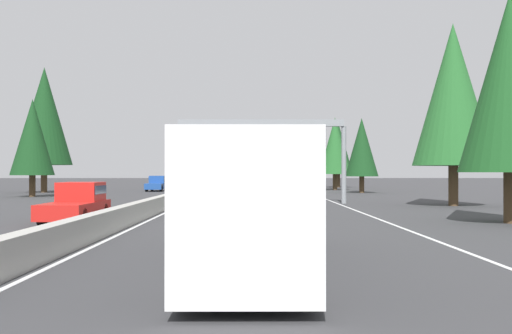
{
  "coord_description": "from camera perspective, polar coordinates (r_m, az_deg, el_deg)",
  "views": [
    {
      "loc": [
        -2.14,
        -5.28,
        2.36
      ],
      "look_at": [
        64.26,
        -5.6,
        2.89
      ],
      "focal_mm": 41.85,
      "sensor_mm": 36.0,
      "label": 1
    }
  ],
  "objects": [
    {
      "name": "oncoming_far",
      "position": [
        29.31,
        -16.71,
        -3.27
      ],
      "size": [
        5.6,
        2.0,
        1.86
      ],
      "rotation": [
        0.0,
        0.0,
        3.14
      ],
      "color": "red",
      "rests_on": "ground"
    },
    {
      "name": "ground_plane",
      "position": [
        62.41,
        -5.14,
        -2.62
      ],
      "size": [
        320.0,
        320.0,
        0.0
      ],
      "primitive_type": "plane",
      "color": "#38383A"
    },
    {
      "name": "conifer_right_far",
      "position": [
        77.84,
        7.56,
        2.02
      ],
      "size": [
        4.14,
        4.14,
        9.4
      ],
      "color": "#4C3823",
      "rests_on": "ground"
    },
    {
      "name": "shoulder_stripe_right",
      "position": [
        72.45,
        4.67,
        -2.32
      ],
      "size": [
        160.0,
        0.16,
        0.01
      ],
      "primitive_type": "cube",
      "color": "silver",
      "rests_on": "ground"
    },
    {
      "name": "bus_far_left",
      "position": [
        14.99,
        -0.74,
        -2.93
      ],
      "size": [
        11.5,
        2.55,
        3.1
      ],
      "color": "white",
      "rests_on": "ground"
    },
    {
      "name": "conifer_right_mid",
      "position": [
        67.87,
        10.07,
        1.86
      ],
      "size": [
        3.7,
        3.7,
        8.4
      ],
      "color": "#4C3823",
      "rests_on": "ground"
    },
    {
      "name": "conifer_left_near",
      "position": [
        60.27,
        -20.59,
        2.67
      ],
      "size": [
        4.07,
        4.07,
        9.26
      ],
      "color": "#4C3823",
      "rests_on": "ground"
    },
    {
      "name": "conifer_left_mid",
      "position": [
        72.25,
        -19.59,
        4.6
      ],
      "size": [
        6.29,
        6.29,
        14.29
      ],
      "color": "#4C3823",
      "rests_on": "ground"
    },
    {
      "name": "sedan_mid_left",
      "position": [
        45.83,
        -4.43,
        -2.55
      ],
      "size": [
        4.4,
        1.8,
        1.47
      ],
      "color": "white",
      "rests_on": "ground"
    },
    {
      "name": "oncoming_near",
      "position": [
        73.94,
        -9.46,
        -1.57
      ],
      "size": [
        5.6,
        2.0,
        1.86
      ],
      "rotation": [
        0.0,
        0.0,
        3.14
      ],
      "color": "#1E4793",
      "rests_on": "ground"
    },
    {
      "name": "sign_gantry_overhead",
      "position": [
        44.22,
        0.7,
        2.92
      ],
      "size": [
        0.5,
        12.68,
        6.24
      ],
      "color": "gray",
      "rests_on": "ground"
    },
    {
      "name": "conifer_right_distant",
      "position": [
        90.7,
        7.86,
        1.85
      ],
      "size": [
        4.35,
        4.35,
        9.88
      ],
      "color": "#4C3823",
      "rests_on": "ground"
    },
    {
      "name": "minivan_near_right",
      "position": [
        72.97,
        -3.19,
        -1.56
      ],
      "size": [
        5.0,
        1.95,
        1.69
      ],
      "color": "silver",
      "rests_on": "ground"
    },
    {
      "name": "shoulder_stripe_median",
      "position": [
        72.36,
        -4.27,
        -2.32
      ],
      "size": [
        160.0,
        0.16,
        0.01
      ],
      "primitive_type": "cube",
      "color": "silver",
      "rests_on": "ground"
    },
    {
      "name": "box_truck_distant_b",
      "position": [
        109.04,
        -2.1,
        -0.85
      ],
      "size": [
        8.5,
        2.4,
        2.95
      ],
      "color": "gold",
      "rests_on": "ground"
    },
    {
      "name": "conifer_right_near",
      "position": [
        43.77,
        18.32,
        6.59
      ],
      "size": [
        5.58,
        5.58,
        12.68
      ],
      "color": "#4C3823",
      "rests_on": "ground"
    },
    {
      "name": "median_barrier",
      "position": [
        82.35,
        -4.16,
        -1.78
      ],
      "size": [
        180.0,
        0.56,
        0.9
      ],
      "primitive_type": "cube",
      "color": "#ADAAA3",
      "rests_on": "ground"
    },
    {
      "name": "conifer_right_foreground",
      "position": [
        30.03,
        23.12,
        7.42
      ],
      "size": [
        4.68,
        4.68,
        10.63
      ],
      "color": "#4C3823",
      "rests_on": "ground"
    }
  ]
}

